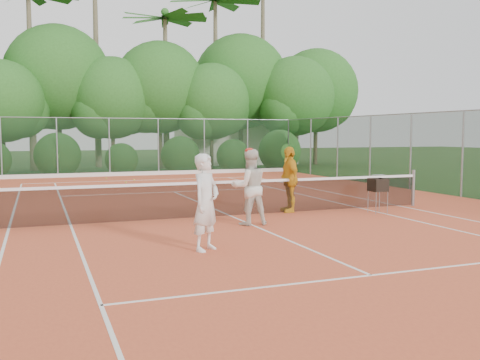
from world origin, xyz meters
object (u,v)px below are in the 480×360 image
object	(u,v)px
player_center_grp	(249,187)
player_yellow	(289,179)
ball_hopper	(378,186)
player_white	(206,202)

from	to	relation	value
player_center_grp	player_yellow	size ratio (longest dim) A/B	1.01
player_yellow	ball_hopper	world-z (taller)	player_yellow
player_white	ball_hopper	bearing A→B (deg)	-12.86
player_center_grp	player_yellow	world-z (taller)	player_center_grp
player_yellow	player_center_grp	bearing A→B (deg)	-43.82
player_center_grp	player_white	bearing A→B (deg)	-127.81
player_white	ball_hopper	xyz separation A→B (m)	(5.90, 2.88, -0.15)
player_white	ball_hopper	size ratio (longest dim) A/B	1.90
player_center_grp	ball_hopper	size ratio (longest dim) A/B	1.93
player_yellow	player_white	bearing A→B (deg)	-37.47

